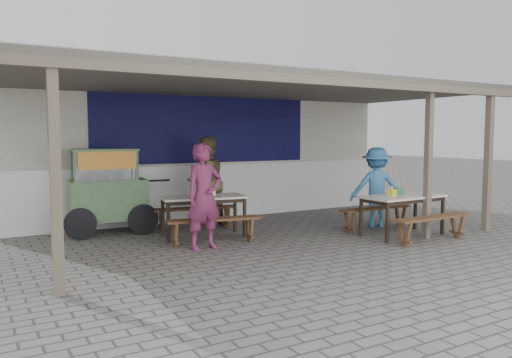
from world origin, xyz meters
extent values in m
plane|color=#64605A|center=(0.00, 0.00, 0.00)|extent=(60.00, 60.00, 0.00)
cube|color=beige|center=(0.00, 3.60, 1.75)|extent=(9.00, 1.20, 3.50)
cube|color=white|center=(0.00, 2.97, 0.60)|extent=(9.00, 0.10, 1.20)
cube|color=#0E0E43|center=(-0.20, 2.98, 2.05)|extent=(5.00, 0.03, 1.60)
cube|color=#58524B|center=(0.00, 1.00, 2.75)|extent=(9.00, 4.20, 0.12)
cube|color=#6B5E51|center=(0.00, -1.05, 2.65)|extent=(9.00, 0.12, 0.12)
cube|color=#6B5E51|center=(-3.90, -1.00, 1.35)|extent=(0.12, 0.12, 2.70)
cube|color=#6B5E51|center=(3.90, -1.00, 1.35)|extent=(0.12, 0.12, 2.70)
cube|color=#6B5E51|center=(2.35, -0.90, 1.35)|extent=(0.11, 0.11, 2.70)
cube|color=silver|center=(-1.08, 1.21, 0.73)|extent=(1.60, 0.93, 0.04)
cube|color=black|center=(-1.08, 1.21, 0.67)|extent=(1.49, 0.82, 0.06)
cube|color=black|center=(-1.81, 1.05, 0.35)|extent=(0.05, 0.05, 0.71)
cube|color=black|center=(-0.44, 0.82, 0.35)|extent=(0.05, 0.05, 0.71)
cube|color=black|center=(-1.71, 1.61, 0.35)|extent=(0.05, 0.05, 0.71)
cube|color=black|center=(-0.35, 1.37, 0.35)|extent=(0.05, 0.05, 0.71)
cube|color=brown|center=(-1.20, 0.54, 0.43)|extent=(1.63, 0.55, 0.04)
cube|color=brown|center=(-1.84, 0.65, 0.21)|extent=(0.10, 0.28, 0.41)
cube|color=brown|center=(-0.55, 0.43, 0.21)|extent=(0.10, 0.28, 0.41)
cube|color=brown|center=(-0.96, 1.89, 0.43)|extent=(1.63, 0.55, 0.04)
cube|color=brown|center=(-1.60, 2.00, 0.21)|extent=(0.10, 0.28, 0.41)
cube|color=brown|center=(-0.32, 1.77, 0.21)|extent=(0.10, 0.28, 0.41)
cube|color=silver|center=(2.14, -0.52, 0.73)|extent=(1.58, 0.80, 0.04)
cube|color=black|center=(2.14, -0.52, 0.67)|extent=(1.48, 0.69, 0.06)
cube|color=black|center=(1.42, -0.86, 0.35)|extent=(0.05, 0.05, 0.71)
cube|color=black|center=(2.86, -0.83, 0.35)|extent=(0.05, 0.05, 0.71)
cube|color=black|center=(1.41, -0.22, 0.35)|extent=(0.05, 0.05, 0.71)
cube|color=black|center=(2.85, -0.19, 0.35)|extent=(0.05, 0.05, 0.71)
cube|color=brown|center=(2.15, -1.19, 0.43)|extent=(1.67, 0.32, 0.04)
cube|color=brown|center=(1.47, -1.21, 0.21)|extent=(0.06, 0.28, 0.41)
cube|color=brown|center=(2.83, -1.18, 0.21)|extent=(0.06, 0.28, 0.41)
cube|color=brown|center=(2.12, 0.14, 0.43)|extent=(1.67, 0.32, 0.04)
cube|color=brown|center=(1.44, 0.13, 0.21)|extent=(0.06, 0.28, 0.41)
cube|color=brown|center=(2.80, 0.16, 0.21)|extent=(0.06, 0.28, 0.41)
cube|color=#679261|center=(-2.49, 2.40, 0.66)|extent=(1.43, 0.83, 0.71)
cube|color=#679261|center=(-2.49, 2.40, 0.28)|extent=(1.38, 0.78, 0.05)
cylinder|color=black|center=(-3.08, 2.06, 0.28)|extent=(0.57, 0.10, 0.57)
cylinder|color=black|center=(-1.96, 1.97, 0.28)|extent=(0.57, 0.10, 0.57)
cube|color=silver|center=(-2.54, 2.40, 1.30)|extent=(1.17, 0.70, 0.56)
cube|color=#679261|center=(-2.54, 2.40, 1.58)|extent=(1.21, 0.75, 0.04)
cube|color=#E95636|center=(-2.56, 2.08, 1.39)|extent=(1.02, 0.11, 0.33)
cylinder|color=black|center=(-1.67, 2.33, 0.97)|extent=(0.71, 0.10, 0.04)
imported|color=#72284E|center=(-1.47, 0.30, 0.86)|extent=(0.67, 0.48, 1.73)
imported|color=brown|center=(-0.63, 2.10, 0.91)|extent=(1.06, 0.93, 1.82)
imported|color=teal|center=(2.37, 0.41, 0.80)|extent=(1.20, 1.06, 1.61)
cube|color=yellow|center=(1.90, -0.48, 0.81)|extent=(0.13, 0.13, 0.12)
cube|color=#357844|center=(2.15, -0.38, 0.81)|extent=(0.19, 0.14, 0.12)
cylinder|color=white|center=(-0.87, 1.23, 0.80)|extent=(0.08, 0.08, 0.09)
imported|color=silver|center=(-1.23, 1.30, 0.77)|extent=(0.23, 0.23, 0.05)
camera|label=1|loc=(-4.76, -7.02, 1.84)|focal=35.00mm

